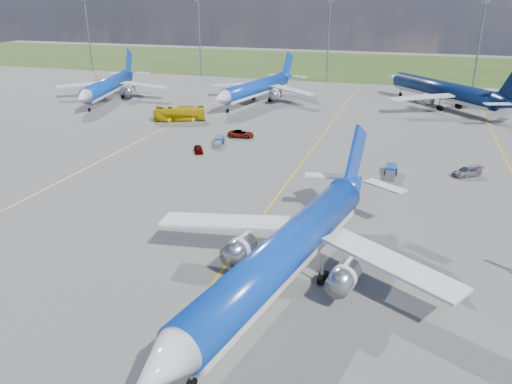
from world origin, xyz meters
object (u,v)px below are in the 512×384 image
(baggage_tug_w, at_px, (391,172))
(apron_bus, at_px, (179,114))
(main_airliner, at_px, (284,290))
(baggage_tug_c, at_px, (219,142))
(bg_jet_n, at_px, (440,107))
(bg_jet_nw, at_px, (110,100))
(service_car_c, at_px, (467,172))
(service_car_a, at_px, (198,149))
(bg_jet_nnw, at_px, (256,102))
(service_car_b, at_px, (241,134))

(baggage_tug_w, bearing_deg, apron_bus, 153.25)
(main_airliner, bearing_deg, baggage_tug_w, 89.84)
(apron_bus, relative_size, baggage_tug_c, 2.04)
(baggage_tug_c, bearing_deg, baggage_tug_w, -29.65)
(bg_jet_n, height_order, baggage_tug_w, bg_jet_n)
(bg_jet_n, height_order, apron_bus, bg_jet_n)
(bg_jet_nw, bearing_deg, baggage_tug_c, -48.52)
(main_airliner, bearing_deg, apron_bus, 135.33)
(apron_bus, xyz_separation_m, service_car_c, (53.50, -18.04, -0.80))
(main_airliner, xyz_separation_m, apron_bus, (-36.27, 54.36, 1.46))
(service_car_a, bearing_deg, service_car_c, -27.25)
(service_car_a, height_order, baggage_tug_w, baggage_tug_w)
(baggage_tug_w, distance_m, baggage_tug_c, 30.04)
(bg_jet_n, xyz_separation_m, baggage_tug_w, (-7.85, -51.13, 0.55))
(bg_jet_nw, relative_size, baggage_tug_w, 7.45)
(service_car_a, bearing_deg, apron_bus, 94.64)
(apron_bus, relative_size, service_car_c, 2.30)
(main_airliner, relative_size, apron_bus, 3.88)
(baggage_tug_c, bearing_deg, bg_jet_nw, 128.96)
(bg_jet_nw, xyz_separation_m, baggage_tug_w, (68.81, -35.21, 0.55))
(baggage_tug_c, bearing_deg, service_car_a, -120.64)
(service_car_a, relative_size, baggage_tug_w, 0.64)
(service_car_a, distance_m, baggage_tug_w, 30.64)
(bg_jet_nnw, bearing_deg, service_car_a, -73.52)
(main_airliner, height_order, service_car_a, main_airliner)
(bg_jet_n, relative_size, baggage_tug_w, 8.24)
(main_airliner, bearing_deg, service_car_b, 125.19)
(bg_jet_n, height_order, service_car_c, bg_jet_n)
(apron_bus, height_order, baggage_tug_c, apron_bus)
(bg_jet_nw, xyz_separation_m, apron_bus, (25.59, -14.21, 1.46))
(apron_bus, relative_size, service_car_b, 2.22)
(bg_jet_nnw, height_order, service_car_b, bg_jet_nnw)
(bg_jet_nw, bearing_deg, bg_jet_nnw, -0.07)
(bg_jet_nw, height_order, service_car_b, bg_jet_nw)
(bg_jet_n, xyz_separation_m, service_car_a, (-38.43, -49.27, 0.57))
(bg_jet_nnw, xyz_separation_m, baggage_tug_c, (4.68, -36.22, 0.52))
(baggage_tug_w, bearing_deg, bg_jet_n, 80.43)
(bg_jet_n, xyz_separation_m, baggage_tug_c, (-37.02, -43.93, 0.52))
(baggage_tug_w, bearing_deg, service_car_a, 175.68)
(baggage_tug_c, bearing_deg, main_airliner, -77.08)
(apron_bus, height_order, service_car_c, apron_bus)
(service_car_a, xyz_separation_m, baggage_tug_w, (30.58, -1.86, -0.02))
(service_car_c, height_order, baggage_tug_c, service_car_c)
(bg_jet_nw, xyz_separation_m, service_car_b, (41.76, -22.49, 0.66))
(apron_bus, relative_size, baggage_tug_w, 2.01)
(main_airliner, relative_size, service_car_a, 12.21)
(bg_jet_nnw, bearing_deg, bg_jet_n, 22.46)
(baggage_tug_w, bearing_deg, bg_jet_nnw, 127.10)
(bg_jet_nnw, relative_size, service_car_b, 8.12)
(bg_jet_n, bearing_deg, service_car_c, 52.37)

